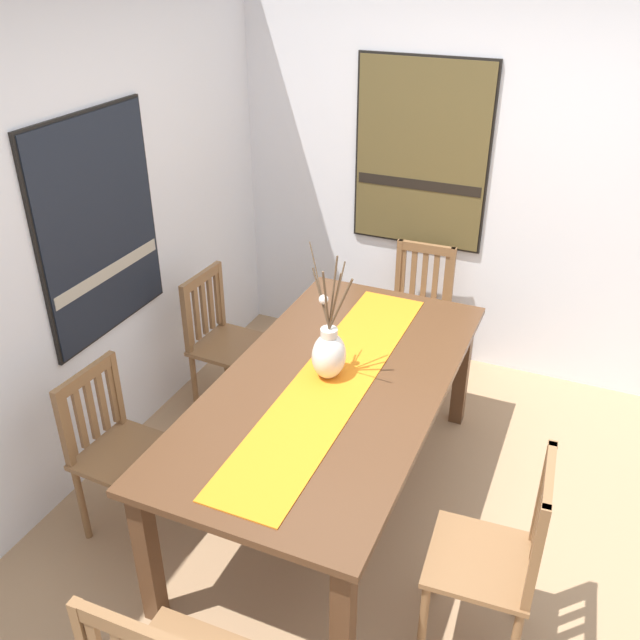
{
  "coord_description": "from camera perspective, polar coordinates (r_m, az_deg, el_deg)",
  "views": [
    {
      "loc": [
        -2.48,
        -0.58,
        2.68
      ],
      "look_at": [
        0.13,
        0.54,
        1.08
      ],
      "focal_mm": 38.88,
      "sensor_mm": 36.0,
      "label": 1
    }
  ],
  "objects": [
    {
      "name": "chair_3",
      "position": [
        4.3,
        -7.92,
        -1.6
      ],
      "size": [
        0.44,
        0.44,
        0.91
      ],
      "color": "brown",
      "rests_on": "ground_plane"
    },
    {
      "name": "chair_4",
      "position": [
        3.0,
        14.41,
        -18.32
      ],
      "size": [
        0.45,
        0.45,
        0.98
      ],
      "color": "brown",
      "rests_on": "ground_plane"
    },
    {
      "name": "table_runner",
      "position": [
        3.37,
        1.06,
        -5.05
      ],
      "size": [
        1.93,
        0.36,
        0.01
      ],
      "primitive_type": "cube",
      "color": "orange",
      "rests_on": "dining_table"
    },
    {
      "name": "wall_side",
      "position": [
        4.58,
        15.34,
        11.38
      ],
      "size": [
        0.12,
        6.4,
        2.7
      ],
      "primitive_type": "cube",
      "color": "silver",
      "rests_on": "ground_plane"
    },
    {
      "name": "dining_table",
      "position": [
        3.43,
        1.05,
        -6.39
      ],
      "size": [
        2.1,
        1.05,
        0.78
      ],
      "color": "#51331E",
      "rests_on": "ground_plane"
    },
    {
      "name": "wall_back",
      "position": [
        3.73,
        -19.88,
        6.61
      ],
      "size": [
        6.4,
        0.12,
        2.7
      ],
      "primitive_type": "cube",
      "color": "silver",
      "rests_on": "ground_plane"
    },
    {
      "name": "chair_1",
      "position": [
        3.57,
        -16.29,
        -10.06
      ],
      "size": [
        0.44,
        0.44,
        0.89
      ],
      "color": "brown",
      "rests_on": "ground_plane"
    },
    {
      "name": "centerpiece_vase",
      "position": [
        3.34,
        0.74,
        -2.72
      ],
      "size": [
        0.25,
        0.25,
        0.66
      ],
      "color": "silver",
      "rests_on": "dining_table"
    },
    {
      "name": "chair_0",
      "position": [
        4.68,
        8.02,
        1.01
      ],
      "size": [
        0.43,
        0.43,
        0.89
      ],
      "color": "brown",
      "rests_on": "ground_plane"
    },
    {
      "name": "ground_plane",
      "position": [
        3.71,
        7.29,
        -17.63
      ],
      "size": [
        6.4,
        6.4,
        0.03
      ],
      "primitive_type": "cube",
      "color": "#A37F5B"
    },
    {
      "name": "painting_on_side_wall",
      "position": [
        4.6,
        8.32,
        13.29
      ],
      "size": [
        0.05,
        0.88,
        1.21
      ],
      "color": "black"
    },
    {
      "name": "painting_on_back_wall",
      "position": [
        3.78,
        -17.78,
        7.3
      ],
      "size": [
        0.88,
        0.05,
        1.17
      ],
      "color": "black"
    }
  ]
}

